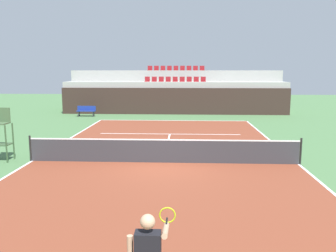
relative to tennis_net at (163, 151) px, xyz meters
The scene contains 15 objects.
ground_plane 0.51m from the tennis_net, ahead, with size 80.00×80.00×0.00m, color #477042.
court_surface 0.50m from the tennis_net, ahead, with size 11.00×24.00×0.01m, color brown.
baseline_far 11.96m from the tennis_net, 90.00° to the left, with size 11.00×0.10×0.00m, color white.
sideline_left 5.47m from the tennis_net, behind, with size 0.10×24.00×0.00m, color white.
sideline_right 5.47m from the tennis_net, ahead, with size 0.10×24.00×0.00m, color white.
service_line_far 6.42m from the tennis_net, 90.00° to the left, with size 8.26×0.10×0.00m, color white.
centre_service_line 3.24m from the tennis_net, 90.00° to the left, with size 0.10×6.40×0.00m, color white.
back_wall 15.72m from the tennis_net, 90.00° to the left, with size 19.27×0.30×2.23m, color #33231E.
stands_tier_lower 17.08m from the tennis_net, 90.00° to the left, with size 19.27×2.40×2.71m, color #9E9E99.
stands_tier_upper 19.50m from the tennis_net, 90.00° to the left, with size 19.27×2.40×3.69m, color #9E9E99.
seating_row_lower 17.31m from the tennis_net, 90.00° to the left, with size 5.37×0.44×0.44m.
seating_row_upper 19.83m from the tennis_net, 90.00° to the left, with size 5.37×0.44×0.44m.
tennis_net is the anchor object (origin of this frame).
umpire_chair 6.73m from the tennis_net, behind, with size 0.76×0.66×2.20m.
player_bench 15.69m from the tennis_net, 116.96° to the left, with size 1.50×0.40×0.85m.
Camera 1 is at (0.87, -13.80, 3.76)m, focal length 37.36 mm.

